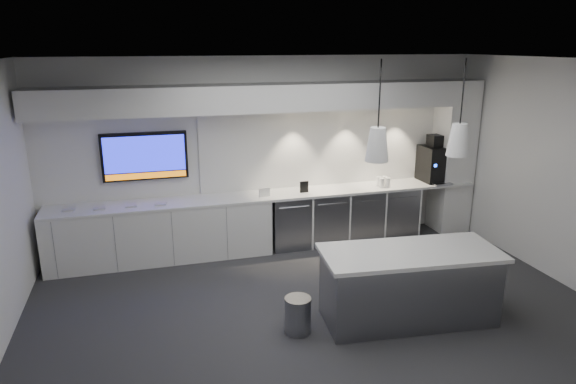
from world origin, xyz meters
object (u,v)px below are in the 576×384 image
object	(u,v)px
island	(408,285)
bin	(298,315)
coffee_machine	(434,162)
wall_tv	(145,156)

from	to	relation	value
island	bin	bearing A→B (deg)	-177.82
island	coffee_machine	distance (m)	3.33
wall_tv	island	xyz separation A→B (m)	(2.88, -2.89, -1.12)
island	coffee_machine	size ratio (longest dim) A/B	2.69
bin	coffee_machine	distance (m)	4.23
coffee_machine	bin	bearing A→B (deg)	-143.08
island	coffee_machine	world-z (taller)	coffee_machine
bin	island	bearing A→B (deg)	-3.26
wall_tv	island	bearing A→B (deg)	-45.09
island	wall_tv	bearing A→B (deg)	140.35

